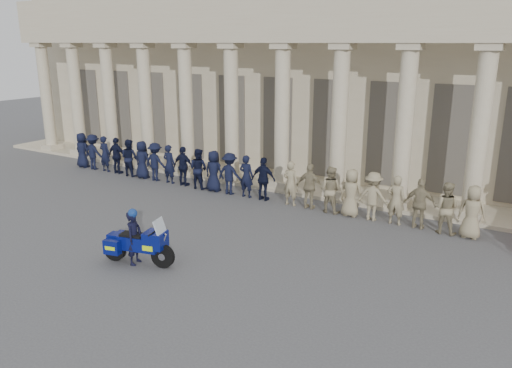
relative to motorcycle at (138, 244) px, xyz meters
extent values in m
plane|color=#4A4A4D|center=(1.21, 0.92, -0.64)|extent=(90.00, 90.00, 0.00)
cube|color=#B9AB8B|center=(1.21, 15.92, 3.86)|extent=(40.00, 10.00, 9.00)
cube|color=#B9AB8B|center=(1.21, 9.72, -0.57)|extent=(40.00, 2.60, 0.15)
cube|color=#B9AB8B|center=(1.21, 8.92, 6.15)|extent=(35.80, 1.00, 1.00)
cube|color=#B9AB8B|center=(1.21, 8.92, 7.25)|extent=(35.80, 1.00, 1.20)
cube|color=#B9AB8B|center=(-15.69, 8.92, -0.34)|extent=(0.90, 0.90, 0.30)
cylinder|color=#B9AB8B|center=(-15.69, 8.92, 2.61)|extent=(0.64, 0.64, 5.60)
cube|color=#B9AB8B|center=(-15.69, 8.92, 5.53)|extent=(0.85, 0.85, 0.24)
cube|color=#B9AB8B|center=(-13.09, 8.92, -0.34)|extent=(0.90, 0.90, 0.30)
cylinder|color=#B9AB8B|center=(-13.09, 8.92, 2.61)|extent=(0.64, 0.64, 5.60)
cube|color=#B9AB8B|center=(-13.09, 8.92, 5.53)|extent=(0.85, 0.85, 0.24)
cube|color=#B9AB8B|center=(-10.49, 8.92, -0.34)|extent=(0.90, 0.90, 0.30)
cylinder|color=#B9AB8B|center=(-10.49, 8.92, 2.61)|extent=(0.64, 0.64, 5.60)
cube|color=#B9AB8B|center=(-10.49, 8.92, 5.53)|extent=(0.85, 0.85, 0.24)
cube|color=#B9AB8B|center=(-7.89, 8.92, -0.34)|extent=(0.90, 0.90, 0.30)
cylinder|color=#B9AB8B|center=(-7.89, 8.92, 2.61)|extent=(0.64, 0.64, 5.60)
cube|color=#B9AB8B|center=(-7.89, 8.92, 5.53)|extent=(0.85, 0.85, 0.24)
cube|color=#B9AB8B|center=(-5.29, 8.92, -0.34)|extent=(0.90, 0.90, 0.30)
cylinder|color=#B9AB8B|center=(-5.29, 8.92, 2.61)|extent=(0.64, 0.64, 5.60)
cube|color=#B9AB8B|center=(-5.29, 8.92, 5.53)|extent=(0.85, 0.85, 0.24)
cube|color=#B9AB8B|center=(-2.69, 8.92, -0.34)|extent=(0.90, 0.90, 0.30)
cylinder|color=#B9AB8B|center=(-2.69, 8.92, 2.61)|extent=(0.64, 0.64, 5.60)
cube|color=#B9AB8B|center=(-2.69, 8.92, 5.53)|extent=(0.85, 0.85, 0.24)
cube|color=#B9AB8B|center=(-0.09, 8.92, -0.34)|extent=(0.90, 0.90, 0.30)
cylinder|color=#B9AB8B|center=(-0.09, 8.92, 2.61)|extent=(0.64, 0.64, 5.60)
cube|color=#B9AB8B|center=(-0.09, 8.92, 5.53)|extent=(0.85, 0.85, 0.24)
cube|color=#B9AB8B|center=(2.51, 8.92, -0.34)|extent=(0.90, 0.90, 0.30)
cylinder|color=#B9AB8B|center=(2.51, 8.92, 2.61)|extent=(0.64, 0.64, 5.60)
cube|color=#B9AB8B|center=(2.51, 8.92, 5.53)|extent=(0.85, 0.85, 0.24)
cube|color=#B9AB8B|center=(5.11, 8.92, -0.34)|extent=(0.90, 0.90, 0.30)
cylinder|color=#B9AB8B|center=(5.11, 8.92, 2.61)|extent=(0.64, 0.64, 5.60)
cube|color=#B9AB8B|center=(5.11, 8.92, 5.53)|extent=(0.85, 0.85, 0.24)
cube|color=#B9AB8B|center=(7.71, 8.92, -0.34)|extent=(0.90, 0.90, 0.30)
cylinder|color=#B9AB8B|center=(7.71, 8.92, 2.61)|extent=(0.64, 0.64, 5.60)
cube|color=#B9AB8B|center=(7.71, 8.92, 5.53)|extent=(0.85, 0.85, 0.24)
cube|color=black|center=(-14.39, 10.94, 1.91)|extent=(1.30, 0.12, 4.20)
cube|color=black|center=(-11.79, 10.94, 1.91)|extent=(1.30, 0.12, 4.20)
cube|color=black|center=(-9.19, 10.94, 1.91)|extent=(1.30, 0.12, 4.20)
cube|color=black|center=(-6.59, 10.94, 1.91)|extent=(1.30, 0.12, 4.20)
cube|color=black|center=(-3.99, 10.94, 1.91)|extent=(1.30, 0.12, 4.20)
cube|color=black|center=(-1.39, 10.94, 1.91)|extent=(1.30, 0.12, 4.20)
cube|color=black|center=(1.21, 10.94, 1.91)|extent=(1.30, 0.12, 4.20)
cube|color=black|center=(3.81, 10.94, 1.91)|extent=(1.30, 0.12, 4.20)
cube|color=black|center=(6.41, 10.94, 1.91)|extent=(1.30, 0.12, 4.20)
imported|color=black|center=(-10.97, 7.25, 0.26)|extent=(0.89, 0.58, 1.81)
imported|color=black|center=(-10.12, 7.25, 0.26)|extent=(1.17, 0.67, 1.81)
imported|color=black|center=(-9.28, 7.25, 0.26)|extent=(0.66, 0.43, 1.81)
imported|color=black|center=(-8.44, 7.25, 0.26)|extent=(1.06, 0.44, 1.81)
imported|color=black|center=(-7.59, 7.25, 0.26)|extent=(0.88, 0.69, 1.81)
imported|color=black|center=(-6.75, 7.25, 0.26)|extent=(0.89, 0.58, 1.81)
imported|color=black|center=(-5.91, 7.25, 0.26)|extent=(1.17, 0.67, 1.81)
imported|color=black|center=(-5.06, 7.25, 0.26)|extent=(0.66, 0.43, 1.81)
imported|color=black|center=(-4.22, 7.25, 0.26)|extent=(1.06, 0.44, 1.81)
imported|color=black|center=(-3.37, 7.25, 0.26)|extent=(0.88, 0.69, 1.81)
imported|color=black|center=(-2.53, 7.25, 0.26)|extent=(0.89, 0.58, 1.81)
imported|color=black|center=(-1.69, 7.25, 0.26)|extent=(1.17, 0.67, 1.81)
imported|color=black|center=(-0.84, 7.25, 0.26)|extent=(0.66, 0.43, 1.81)
imported|color=black|center=(0.00, 7.25, 0.26)|extent=(1.06, 0.44, 1.81)
imported|color=gray|center=(1.24, 7.25, 0.26)|extent=(0.66, 0.43, 1.81)
imported|color=gray|center=(2.09, 7.25, 0.26)|extent=(1.06, 0.44, 1.81)
imported|color=gray|center=(2.93, 7.25, 0.26)|extent=(0.88, 0.69, 1.81)
imported|color=gray|center=(3.77, 7.25, 0.26)|extent=(0.89, 0.58, 1.81)
imported|color=gray|center=(4.62, 7.25, 0.26)|extent=(1.17, 0.67, 1.81)
imported|color=gray|center=(5.46, 7.25, 0.26)|extent=(0.66, 0.43, 1.81)
imported|color=gray|center=(6.30, 7.25, 0.26)|extent=(1.06, 0.44, 1.81)
imported|color=gray|center=(7.15, 7.25, 0.26)|extent=(0.88, 0.69, 1.81)
imported|color=gray|center=(7.99, 7.25, 0.26)|extent=(0.89, 0.58, 1.81)
cylinder|color=black|center=(0.76, 0.18, -0.29)|extent=(0.72, 0.31, 0.71)
cylinder|color=black|center=(-0.80, -0.19, -0.29)|extent=(0.72, 0.31, 0.71)
cube|color=navy|center=(0.03, 0.01, 0.02)|extent=(1.30, 0.72, 0.41)
cube|color=navy|center=(0.55, 0.13, 0.19)|extent=(0.70, 0.68, 0.48)
cube|color=silver|center=(0.55, 0.13, -0.05)|extent=(0.30, 0.37, 0.13)
cube|color=#B2BFCC|center=(0.73, 0.17, 0.56)|extent=(0.33, 0.53, 0.57)
cube|color=black|center=(-0.18, -0.04, 0.24)|extent=(0.76, 0.51, 0.11)
cube|color=navy|center=(-0.75, -0.18, 0.11)|extent=(0.45, 0.44, 0.24)
cube|color=navy|center=(-0.57, -0.49, -0.05)|extent=(0.52, 0.34, 0.43)
cube|color=#CEFF0D|center=(-0.57, -0.49, -0.05)|extent=(0.37, 0.32, 0.11)
cube|color=navy|center=(-0.72, 0.18, -0.05)|extent=(0.52, 0.34, 0.43)
cube|color=#CEFF0D|center=(-0.72, 0.18, -0.05)|extent=(0.37, 0.32, 0.11)
cylinder|color=silver|center=(-0.55, 0.13, -0.32)|extent=(0.65, 0.25, 0.11)
cylinder|color=black|center=(0.55, 0.13, 0.45)|extent=(0.21, 0.74, 0.04)
imported|color=black|center=(-0.12, -0.03, 0.17)|extent=(0.51, 0.66, 1.62)
sphere|color=navy|center=(-0.12, -0.03, 0.92)|extent=(0.28, 0.28, 0.28)
camera|label=1|loc=(9.97, -9.79, 5.66)|focal=35.00mm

